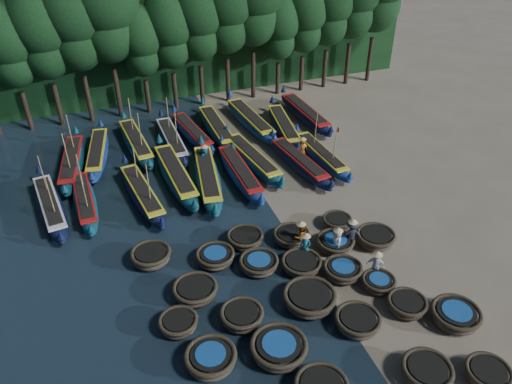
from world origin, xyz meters
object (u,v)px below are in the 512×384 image
object	(u,v)px
coracle_3	(427,372)
long_boat_17	(305,114)
coracle_5	(211,359)
coracle_12	(309,299)
fisherman_0	(337,241)
fisherman_4	(376,265)
long_boat_16	(284,127)
coracle_23	(291,236)
coracle_6	(279,348)
long_boat_12	(172,140)
long_boat_3	(176,175)
coracle_21	(215,257)
fisherman_2	(300,235)
coracle_20	(151,256)
long_boat_7	(299,162)
long_boat_14	(217,128)
long_boat_15	(250,120)
coracle_19	(376,238)
fisherman_1	(305,245)
coracle_16	(259,263)
fisherman_3	(351,234)
long_boat_6	(252,159)
long_boat_5	(240,173)
coracle_22	(245,238)
coracle_18	(335,243)
long_boat_2	(142,194)
long_boat_1	(85,201)
long_boat_10	(98,153)
long_boat_13	(192,132)
coracle_10	(178,323)
long_boat_11	(136,143)
coracle_24	(337,221)
coracle_4	(488,374)
coracle_13	(343,270)
fisherman_6	(302,147)
coracle_8	(407,305)
long_boat_0	(50,206)
long_boat_4	(208,177)
long_boat_9	(72,163)
coracle_9	(456,315)
coracle_15	(195,291)
coracle_14	(379,283)
coracle_17	(301,264)

from	to	relation	value
coracle_3	long_boat_17	size ratio (longest dim) A/B	0.27
coracle_5	coracle_12	bearing A→B (deg)	17.45
fisherman_0	fisherman_4	world-z (taller)	fisherman_0
long_boat_16	coracle_23	bearing A→B (deg)	-102.48
coracle_6	coracle_3	bearing A→B (deg)	-30.83
long_boat_12	long_boat_3	bearing A→B (deg)	-99.70
coracle_21	fisherman_2	distance (m)	4.68
coracle_21	coracle_20	bearing A→B (deg)	159.90
long_boat_7	long_boat_14	xyz separation A→B (m)	(-3.83, 6.79, 0.04)
long_boat_15	coracle_21	bearing A→B (deg)	-121.09
coracle_19	fisherman_1	distance (m)	4.16
coracle_16	fisherman_3	bearing A→B (deg)	-0.24
long_boat_6	coracle_20	bearing A→B (deg)	-146.55
coracle_5	long_boat_5	xyz separation A→B (m)	(5.77, 13.35, 0.07)
coracle_22	coracle_18	bearing A→B (deg)	-24.57
long_boat_2	long_boat_12	world-z (taller)	long_boat_12
long_boat_14	long_boat_1	bearing A→B (deg)	-147.51
coracle_21	long_boat_15	distance (m)	15.92
long_boat_10	long_boat_13	size ratio (longest dim) A/B	1.03
long_boat_6	coracle_10	bearing A→B (deg)	-131.39
long_boat_14	fisherman_4	xyz separation A→B (m)	(3.05, -17.75, 0.29)
coracle_12	long_boat_17	size ratio (longest dim) A/B	0.30
coracle_10	coracle_16	distance (m)	5.38
coracle_12	long_boat_5	size ratio (longest dim) A/B	0.31
coracle_20	long_boat_11	bearing A→B (deg)	84.54
coracle_24	long_boat_14	distance (m)	13.77
coracle_4	coracle_24	distance (m)	11.20
coracle_3	coracle_24	world-z (taller)	coracle_3
coracle_23	long_boat_12	bearing A→B (deg)	106.49
coracle_6	coracle_23	world-z (taller)	coracle_6
coracle_10	long_boat_2	bearing A→B (deg)	88.98
coracle_13	fisherman_6	world-z (taller)	fisherman_6
coracle_8	long_boat_7	size ratio (longest dim) A/B	0.25
coracle_10	coracle_8	bearing A→B (deg)	-13.93
coracle_21	coracle_19	bearing A→B (deg)	-10.19
coracle_16	long_boat_11	distance (m)	15.44
long_boat_10	long_boat_17	size ratio (longest dim) A/B	0.92
coracle_5	fisherman_6	size ratio (longest dim) A/B	1.49
long_boat_3	fisherman_3	xyz separation A→B (m)	(7.49, -9.60, 0.31)
long_boat_11	long_boat_0	bearing A→B (deg)	-139.04
coracle_4	long_boat_7	size ratio (longest dim) A/B	0.25
coracle_12	fisherman_6	world-z (taller)	fisherman_6
long_boat_4	long_boat_9	world-z (taller)	long_boat_9
coracle_9	coracle_20	xyz separation A→B (m)	(-12.29, 8.77, 0.03)
coracle_15	long_boat_10	xyz separation A→B (m)	(-3.12, 15.17, 0.10)
coracle_14	long_boat_0	xyz separation A→B (m)	(-14.97, 12.11, 0.16)
coracle_6	long_boat_10	xyz separation A→B (m)	(-5.59, 19.71, 0.06)
coracle_14	fisherman_4	bearing A→B (deg)	73.47
coracle_17	long_boat_2	world-z (taller)	long_boat_2
coracle_15	coracle_24	size ratio (longest dim) A/B	1.09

